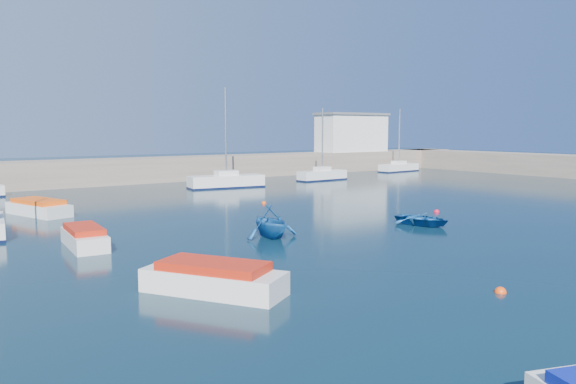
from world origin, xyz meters
TOP-DOWN VIEW (x-y plane):
  - ground at (0.00, 0.00)m, footprint 220.00×220.00m
  - back_wall at (0.00, 46.00)m, footprint 96.00×4.50m
  - right_arm at (44.00, 32.00)m, footprint 4.50×32.00m
  - harbor_office at (30.00, 46.00)m, footprint 10.00×4.00m
  - sailboat_6 at (4.44, 35.65)m, footprint 7.59×3.08m
  - sailboat_7 at (17.06, 36.40)m, footprint 6.09×1.93m
  - sailboat_8 at (33.76, 40.64)m, footprint 6.54×2.32m
  - motorboat_0 at (-13.35, 4.73)m, footprint 4.15×5.19m
  - motorboat_1 at (-14.82, 15.19)m, footprint 1.81×4.35m
  - motorboat_2 at (-14.38, 27.38)m, footprint 3.34×5.53m
  - dinghy_center at (3.35, 9.96)m, footprint 3.01×3.75m
  - dinghy_left at (-6.14, 12.00)m, footprint 3.02×3.43m
  - buoy_0 at (-5.16, -1.01)m, footprint 0.42×0.42m
  - buoy_1 at (8.20, 12.92)m, footprint 0.40×0.40m
  - buoy_3 at (0.99, 23.61)m, footprint 0.38×0.38m

SIDE VIEW (x-z plane):
  - ground at x=0.00m, z-range 0.00..0.00m
  - buoy_0 at x=-5.16m, z-range -0.21..0.21m
  - buoy_1 at x=8.20m, z-range -0.20..0.20m
  - buoy_3 at x=0.99m, z-range -0.19..0.19m
  - dinghy_center at x=3.35m, z-range 0.00..0.69m
  - motorboat_1 at x=-14.82m, z-range -0.03..1.01m
  - motorboat_2 at x=-14.38m, z-range -0.03..1.04m
  - motorboat_0 at x=-13.35m, z-range -0.03..1.09m
  - sailboat_8 at x=33.76m, z-range -3.63..4.78m
  - sailboat_7 at x=17.06m, z-range -3.40..4.61m
  - sailboat_6 at x=4.44m, z-range -4.17..5.51m
  - dinghy_left at x=-6.14m, z-range 0.00..1.71m
  - back_wall at x=0.00m, z-range 0.00..2.60m
  - right_arm at x=44.00m, z-range 0.00..2.60m
  - harbor_office at x=30.00m, z-range 2.60..7.60m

